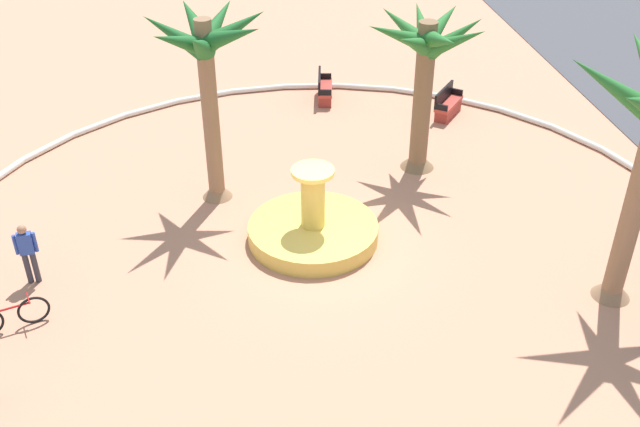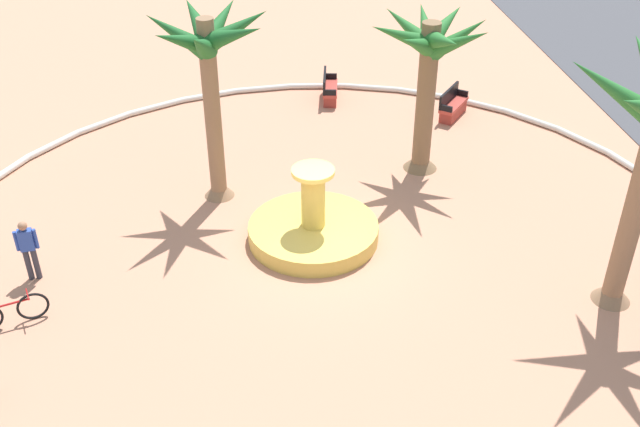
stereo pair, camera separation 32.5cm
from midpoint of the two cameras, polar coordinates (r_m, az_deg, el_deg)
name	(u,v)px [view 1 (the left image)]	position (r m, az deg, el deg)	size (l,w,h in m)	color
ground_plane	(323,248)	(19.51, -0.25, -2.67)	(80.00, 80.00, 0.00)	tan
plaza_curb	(323,245)	(19.45, -0.25, -2.43)	(21.10, 21.10, 0.20)	silver
fountain	(313,229)	(19.69, -1.01, -1.22)	(3.45, 3.45, 2.13)	gold
palm_tree_near_fountain	(207,62)	(20.07, -9.15, 11.41)	(3.54, 3.49, 5.55)	#8E6B4C
palm_tree_mid_plaza	(426,59)	(21.88, 7.71, 11.64)	(3.70, 3.57, 4.89)	brown
bench_west	(324,91)	(27.54, -0.01, 9.38)	(1.66, 0.73, 1.00)	#B73D33
bench_southeast	(448,106)	(26.69, 9.40, 8.12)	(1.58, 1.36, 1.00)	#B73D33
bicycle_by_lamppost	(10,316)	(18.25, -23.12, -7.23)	(0.68, 1.64, 0.94)	black
person_cyclist_helmet	(27,251)	(19.21, -21.97, -2.67)	(0.24, 0.53, 1.66)	#33333D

